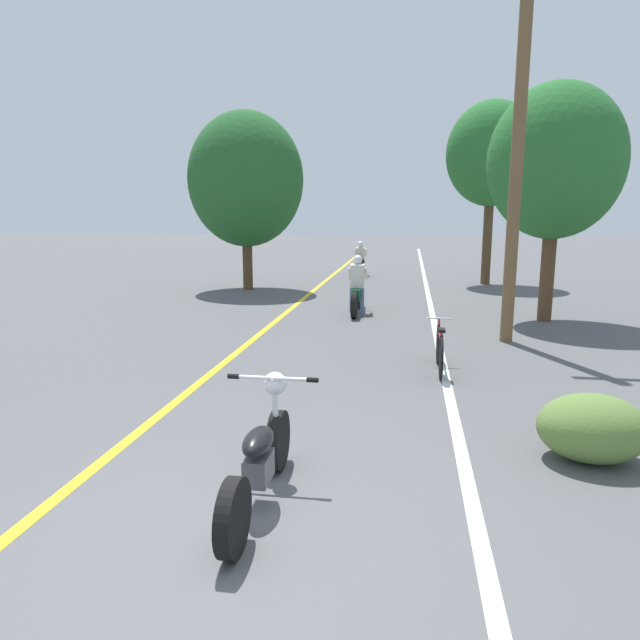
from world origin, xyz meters
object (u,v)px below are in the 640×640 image
(utility_pole, at_px, (518,148))
(motorcycle_foreground, at_px, (261,457))
(roadside_tree_right_near, at_px, (556,162))
(motorcycle_rider_lead, at_px, (357,291))
(motorcycle_rider_far, at_px, (360,262))
(bicycle_parked, at_px, (440,348))
(roadside_tree_right_far, at_px, (492,154))
(roadside_tree_left, at_px, (246,180))

(utility_pole, distance_m, motorcycle_foreground, 8.32)
(roadside_tree_right_near, relative_size, motorcycle_rider_lead, 2.45)
(roadside_tree_right_near, height_order, motorcycle_foreground, roadside_tree_right_near)
(motorcycle_rider_far, height_order, bicycle_parked, motorcycle_rider_far)
(roadside_tree_right_far, bearing_deg, motorcycle_rider_lead, -120.90)
(roadside_tree_right_far, distance_m, roadside_tree_left, 8.45)
(utility_pole, bearing_deg, roadside_tree_left, 137.10)
(motorcycle_rider_lead, bearing_deg, motorcycle_foreground, -89.74)
(motorcycle_rider_lead, bearing_deg, motorcycle_rider_far, 94.45)
(roadside_tree_right_far, relative_size, motorcycle_rider_lead, 2.86)
(roadside_tree_right_far, xyz_separation_m, motorcycle_foreground, (-3.92, -16.36, -4.04))
(utility_pole, bearing_deg, motorcycle_foreground, -114.55)
(roadside_tree_left, height_order, motorcycle_rider_lead, roadside_tree_left)
(roadside_tree_right_near, bearing_deg, roadside_tree_right_far, 94.10)
(roadside_tree_left, height_order, motorcycle_foreground, roadside_tree_left)
(roadside_tree_left, bearing_deg, roadside_tree_right_near, -26.77)
(motorcycle_foreground, xyz_separation_m, motorcycle_rider_lead, (-0.04, 9.73, 0.13))
(roadside_tree_left, bearing_deg, bicycle_parked, -57.45)
(roadside_tree_left, height_order, motorcycle_rider_far, roadside_tree_left)
(roadside_tree_right_near, distance_m, roadside_tree_left, 9.47)
(roadside_tree_right_near, relative_size, roadside_tree_left, 0.95)
(roadside_tree_right_near, distance_m, motorcycle_foreground, 10.86)
(roadside_tree_left, xyz_separation_m, motorcycle_rider_lead, (3.98, -3.92, -2.99))
(motorcycle_rider_far, distance_m, bicycle_parked, 14.00)
(motorcycle_foreground, xyz_separation_m, motorcycle_rider_far, (-0.72, 18.36, 0.11))
(roadside_tree_right_near, xyz_separation_m, motorcycle_foreground, (-4.42, -9.38, -3.20))
(roadside_tree_right_far, bearing_deg, roadside_tree_right_near, -85.90)
(motorcycle_rider_lead, height_order, bicycle_parked, motorcycle_rider_lead)
(motorcycle_foreground, distance_m, motorcycle_rider_far, 18.37)
(utility_pole, height_order, bicycle_parked, utility_pole)
(utility_pole, xyz_separation_m, motorcycle_rider_lead, (-3.22, 2.78, -3.14))
(utility_pole, bearing_deg, motorcycle_rider_lead, 139.24)
(roadside_tree_left, relative_size, motorcycle_rider_far, 2.66)
(bicycle_parked, bearing_deg, roadside_tree_right_near, 60.95)
(utility_pole, height_order, roadside_tree_right_near, utility_pole)
(roadside_tree_left, xyz_separation_m, bicycle_parked, (5.78, -9.06, -3.17))
(roadside_tree_right_near, bearing_deg, bicycle_parked, -119.05)
(motorcycle_rider_lead, bearing_deg, utility_pole, -40.76)
(motorcycle_rider_lead, bearing_deg, roadside_tree_right_far, 59.10)
(roadside_tree_right_far, bearing_deg, roadside_tree_left, -161.14)
(roadside_tree_right_near, xyz_separation_m, roadside_tree_left, (-8.45, 4.26, -0.08))
(motorcycle_foreground, bearing_deg, bicycle_parked, 69.01)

